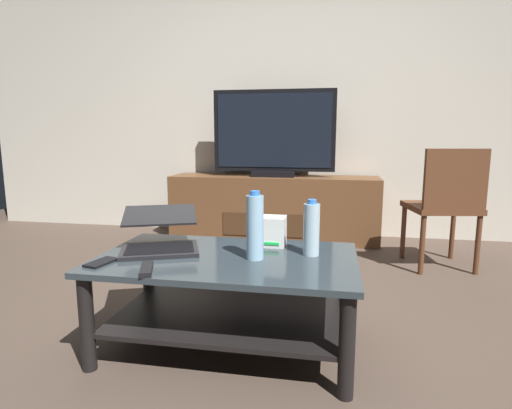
% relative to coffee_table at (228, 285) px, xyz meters
% --- Properties ---
extents(ground_plane, '(7.68, 7.68, 0.00)m').
position_rel_coffee_table_xyz_m(ground_plane, '(0.06, 0.08, -0.29)').
color(ground_plane, '#4C3D33').
extents(back_wall, '(6.40, 0.12, 2.80)m').
position_rel_coffee_table_xyz_m(back_wall, '(0.06, 2.35, 1.11)').
color(back_wall, beige).
rests_on(back_wall, ground).
extents(coffee_table, '(1.12, 0.67, 0.43)m').
position_rel_coffee_table_xyz_m(coffee_table, '(0.00, 0.00, 0.00)').
color(coffee_table, '#2D383D').
rests_on(coffee_table, ground).
extents(media_cabinet, '(1.89, 0.44, 0.58)m').
position_rel_coffee_table_xyz_m(media_cabinet, '(-0.08, 2.03, -0.00)').
color(media_cabinet, brown).
rests_on(media_cabinet, ground).
extents(television, '(1.09, 0.20, 0.77)m').
position_rel_coffee_table_xyz_m(television, '(-0.08, 2.01, 0.66)').
color(television, black).
rests_on(television, media_cabinet).
extents(dining_chair, '(0.51, 0.51, 0.87)m').
position_rel_coffee_table_xyz_m(dining_chair, '(1.23, 1.36, 0.20)').
color(dining_chair, '#59331E').
rests_on(dining_chair, ground).
extents(laptop, '(0.47, 0.50, 0.17)m').
position_rel_coffee_table_xyz_m(laptop, '(-0.34, 0.07, 0.19)').
color(laptop, black).
rests_on(laptop, coffee_table).
extents(router_box, '(0.11, 0.12, 0.14)m').
position_rel_coffee_table_xyz_m(router_box, '(0.17, 0.22, 0.20)').
color(router_box, white).
rests_on(router_box, coffee_table).
extents(water_bottle_near, '(0.07, 0.07, 0.25)m').
position_rel_coffee_table_xyz_m(water_bottle_near, '(0.36, 0.09, 0.25)').
color(water_bottle_near, silver).
rests_on(water_bottle_near, coffee_table).
extents(water_bottle_far, '(0.07, 0.07, 0.30)m').
position_rel_coffee_table_xyz_m(water_bottle_far, '(0.13, -0.02, 0.27)').
color(water_bottle_far, '#99C6E5').
rests_on(water_bottle_far, coffee_table).
extents(cell_phone, '(0.10, 0.15, 0.01)m').
position_rel_coffee_table_xyz_m(cell_phone, '(-0.49, -0.20, 0.14)').
color(cell_phone, black).
rests_on(cell_phone, coffee_table).
extents(tv_remote, '(0.10, 0.17, 0.02)m').
position_rel_coffee_table_xyz_m(tv_remote, '(-0.26, -0.26, 0.14)').
color(tv_remote, black).
rests_on(tv_remote, coffee_table).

